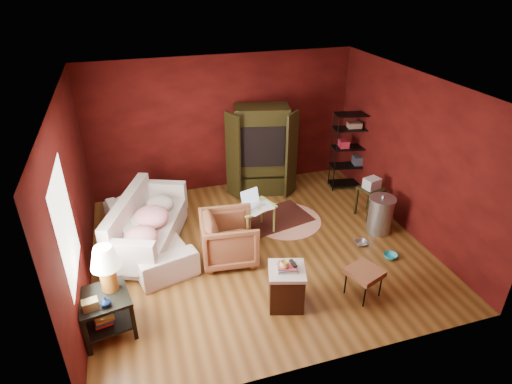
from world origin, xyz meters
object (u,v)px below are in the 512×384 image
Objects in this scene: side_table at (105,283)px; laptop_desk at (255,209)px; sofa at (147,226)px; armchair at (229,236)px; tv_armoire at (261,149)px; hamper at (286,286)px; wire_shelving at (352,148)px.

laptop_desk is at bearing 32.90° from side_table.
sofa is 1.44m from armchair.
armchair is 0.48× the size of tv_armoire.
hamper is 3.51m from tv_armoire.
laptop_desk reaches higher than hamper.
hamper is (1.76, -1.98, -0.13)m from sofa.
laptop_desk is 0.44× the size of tv_armoire.
laptop_desk is at bearing -106.76° from sofa.
laptop_desk is (2.48, 1.61, -0.25)m from side_table.
hamper is 4.02m from wire_shelving.
sofa is at bearing 70.07° from side_table.
armchair is 0.54× the size of wire_shelving.
armchair is at bearing -153.99° from laptop_desk.
laptop_desk is 0.49× the size of wire_shelving.
wire_shelving is at bearing 2.46° from tv_armoire.
tv_armoire is (0.71, 3.38, 0.65)m from hamper.
side_table is 2.43m from hamper.
wire_shelving is (4.36, 1.04, 0.46)m from sofa.
hamper is 0.38× the size of tv_armoire.
side_table is at bearing -165.68° from laptop_desk.
tv_armoire is at bearing -74.23° from sofa.
tv_armoire reaches higher than armchair.
side_table is 1.54× the size of laptop_desk.
laptop_desk is 1.68m from tv_armoire.
wire_shelving is (1.89, -0.36, -0.06)m from tv_armoire.
hamper is at bearing -152.08° from sofa.
armchair is at bearing -133.20° from sofa.
wire_shelving is at bearing -90.32° from sofa.
wire_shelving is (4.98, 2.74, 0.16)m from side_table.
sofa is 2.65m from hamper.
armchair is 2.49m from tv_armoire.
sofa is at bearing 158.40° from laptop_desk.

